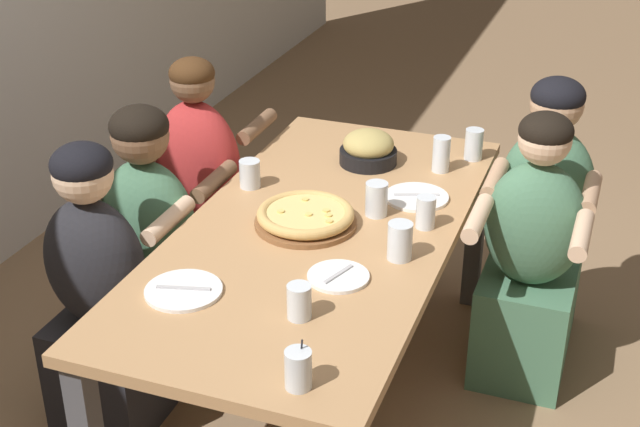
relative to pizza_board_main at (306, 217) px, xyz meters
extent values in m
plane|color=#896B4C|center=(0.01, -0.05, -0.77)|extent=(18.00, 18.00, 0.00)
cube|color=tan|center=(0.01, -0.05, -0.05)|extent=(1.87, 0.89, 0.04)
cube|color=#4C4C51|center=(0.88, -0.43, -0.42)|extent=(0.07, 0.07, 0.70)
cube|color=#4C4C51|center=(0.88, 0.34, -0.42)|extent=(0.07, 0.07, 0.70)
cylinder|color=brown|center=(0.00, 0.00, -0.02)|extent=(0.35, 0.35, 0.02)
torus|color=tan|center=(0.00, 0.00, 0.01)|extent=(0.33, 0.33, 0.04)
cylinder|color=#E5C675|center=(0.00, 0.00, 0.00)|extent=(0.28, 0.28, 0.03)
cylinder|color=#E5C166|center=(-0.04, -0.10, 0.02)|extent=(0.02, 0.02, 0.01)
cylinder|color=#E5C166|center=(0.00, -0.08, 0.02)|extent=(0.02, 0.02, 0.01)
cylinder|color=#E5C166|center=(0.08, 0.03, 0.02)|extent=(0.02, 0.02, 0.01)
cylinder|color=#E5C166|center=(-0.03, 0.08, 0.02)|extent=(0.02, 0.02, 0.01)
cylinder|color=#E5C166|center=(-0.02, -0.02, 0.02)|extent=(0.02, 0.02, 0.01)
cylinder|color=#E5C166|center=(0.03, -0.06, 0.02)|extent=(0.02, 0.02, 0.01)
cylinder|color=black|center=(0.56, -0.04, 0.00)|extent=(0.22, 0.22, 0.06)
cylinder|color=black|center=(0.73, -0.04, 0.01)|extent=(0.10, 0.02, 0.02)
ellipsoid|color=tan|center=(0.56, -0.04, 0.05)|extent=(0.20, 0.20, 0.11)
cylinder|color=white|center=(-0.52, 0.19, -0.03)|extent=(0.23, 0.23, 0.01)
cube|color=#B7B7BC|center=(-0.52, 0.19, -0.02)|extent=(0.05, 0.16, 0.01)
cylinder|color=white|center=(-0.29, -0.22, -0.03)|extent=(0.19, 0.19, 0.01)
cube|color=#B7B7BC|center=(-0.29, -0.22, -0.02)|extent=(0.13, 0.06, 0.01)
cylinder|color=white|center=(0.33, -0.30, -0.03)|extent=(0.23, 0.23, 0.01)
cube|color=#B7B7BC|center=(0.33, -0.30, -0.02)|extent=(0.07, 0.16, 0.01)
cylinder|color=silver|center=(-0.81, -0.29, 0.02)|extent=(0.07, 0.07, 0.11)
cylinder|color=#1EA8DB|center=(-0.81, -0.29, 0.01)|extent=(0.06, 0.06, 0.08)
cylinder|color=black|center=(-0.80, -0.29, 0.03)|extent=(0.00, 0.02, 0.13)
cylinder|color=silver|center=(-0.11, -0.36, 0.03)|extent=(0.08, 0.08, 0.12)
cylinder|color=silver|center=(0.21, 0.30, 0.02)|extent=(0.08, 0.08, 0.10)
cylinder|color=silver|center=(0.75, -0.42, 0.03)|extent=(0.07, 0.07, 0.12)
cylinder|color=black|center=(0.75, -0.42, 0.00)|extent=(0.06, 0.06, 0.07)
cylinder|color=silver|center=(0.13, -0.38, 0.02)|extent=(0.07, 0.07, 0.11)
cylinder|color=silver|center=(0.13, -0.38, 0.01)|extent=(0.06, 0.06, 0.09)
cylinder|color=silver|center=(0.16, -0.20, 0.03)|extent=(0.08, 0.08, 0.12)
cylinder|color=black|center=(0.16, -0.20, 0.02)|extent=(0.07, 0.07, 0.09)
cylinder|color=silver|center=(-0.52, -0.18, 0.02)|extent=(0.07, 0.07, 0.10)
cylinder|color=silver|center=(0.59, -0.32, 0.04)|extent=(0.07, 0.07, 0.14)
cylinder|color=silver|center=(0.59, -0.32, 0.02)|extent=(0.06, 0.06, 0.10)
cube|color=#477556|center=(0.74, -0.71, -0.56)|extent=(0.32, 0.34, 0.43)
ellipsoid|color=#477556|center=(0.74, -0.71, -0.10)|extent=(0.24, 0.36, 0.49)
sphere|color=tan|center=(0.74, -0.71, 0.24)|extent=(0.20, 0.20, 0.20)
ellipsoid|color=black|center=(0.74, -0.71, 0.27)|extent=(0.20, 0.20, 0.14)
cylinder|color=tan|center=(0.53, -0.89, 0.00)|extent=(0.28, 0.06, 0.06)
cylinder|color=tan|center=(0.53, -0.54, 0.00)|extent=(0.28, 0.06, 0.06)
cube|color=#232328|center=(-0.35, 0.62, -0.56)|extent=(0.32, 0.34, 0.43)
ellipsoid|color=#232328|center=(-0.35, 0.62, -0.11)|extent=(0.24, 0.36, 0.47)
sphere|color=beige|center=(-0.35, 0.62, 0.21)|extent=(0.19, 0.19, 0.19)
ellipsoid|color=black|center=(-0.35, 0.62, 0.25)|extent=(0.20, 0.20, 0.14)
cylinder|color=beige|center=(-0.14, 0.79, -0.02)|extent=(0.28, 0.06, 0.06)
cylinder|color=beige|center=(-0.14, 0.44, -0.02)|extent=(0.28, 0.06, 0.06)
cube|color=#B22D2D|center=(0.40, 0.62, -0.56)|extent=(0.32, 0.34, 0.43)
ellipsoid|color=#B22D2D|center=(0.40, 0.62, -0.07)|extent=(0.24, 0.36, 0.54)
sphere|color=brown|center=(0.40, 0.62, 0.28)|extent=(0.17, 0.17, 0.17)
ellipsoid|color=#422814|center=(0.40, 0.62, 0.31)|extent=(0.18, 0.18, 0.12)
cylinder|color=brown|center=(0.61, 0.79, 0.04)|extent=(0.28, 0.06, 0.06)
cylinder|color=brown|center=(0.61, 0.44, 0.04)|extent=(0.28, 0.06, 0.06)
cube|color=#477556|center=(0.00, 0.62, -0.56)|extent=(0.32, 0.34, 0.43)
ellipsoid|color=#477556|center=(0.00, 0.62, -0.12)|extent=(0.24, 0.36, 0.46)
sphere|color=brown|center=(0.00, 0.62, 0.21)|extent=(0.21, 0.21, 0.21)
ellipsoid|color=black|center=(0.00, 0.62, 0.24)|extent=(0.21, 0.21, 0.14)
cylinder|color=brown|center=(0.21, 0.79, -0.03)|extent=(0.28, 0.06, 0.06)
cylinder|color=brown|center=(0.21, 0.44, -0.03)|extent=(0.28, 0.06, 0.06)
cube|color=#477556|center=(0.42, -0.71, -0.56)|extent=(0.32, 0.34, 0.43)
ellipsoid|color=#477556|center=(0.42, -0.71, -0.11)|extent=(0.24, 0.36, 0.48)
sphere|color=beige|center=(0.42, -0.71, 0.22)|extent=(0.18, 0.18, 0.18)
ellipsoid|color=black|center=(0.42, -0.71, 0.25)|extent=(0.19, 0.19, 0.13)
cylinder|color=beige|center=(0.21, -0.89, -0.01)|extent=(0.28, 0.06, 0.06)
cylinder|color=beige|center=(0.21, -0.54, -0.01)|extent=(0.28, 0.06, 0.06)
camera|label=1|loc=(-2.48, -0.96, 1.38)|focal=50.00mm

